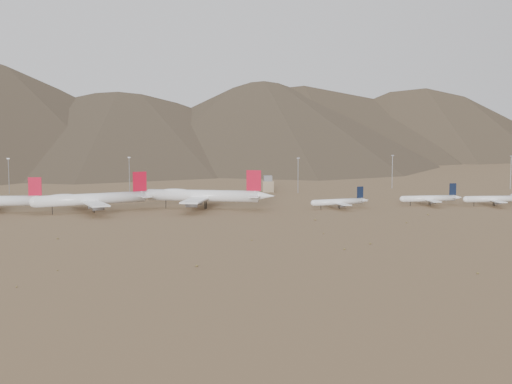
{
  "coord_description": "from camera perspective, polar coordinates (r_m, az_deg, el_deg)",
  "views": [
    {
      "loc": [
        -33.64,
        -397.21,
        55.1
      ],
      "look_at": [
        11.78,
        30.0,
        9.6
      ],
      "focal_mm": 50.0,
      "sensor_mm": 36.0,
      "label": 1
    }
  ],
  "objects": [
    {
      "name": "control_tower",
      "position": [
        523.48,
        0.94,
        0.59
      ],
      "size": [
        8.0,
        8.0,
        12.0
      ],
      "color": "gray",
      "rests_on": "ground"
    },
    {
      "name": "mast_far_west",
      "position": [
        540.44,
        -19.17,
        1.37
      ],
      "size": [
        2.0,
        0.6,
        25.7
      ],
      "color": "gray",
      "rests_on": "ground"
    },
    {
      "name": "ground",
      "position": [
        402.42,
        -1.22,
        -1.83
      ],
      "size": [
        3000.0,
        3000.0,
        0.0
      ],
      "primitive_type": "plane",
      "color": "olive",
      "rests_on": "ground"
    },
    {
      "name": "widebody_east",
      "position": [
        427.01,
        -4.19,
        -0.28
      ],
      "size": [
        77.97,
        61.6,
        23.71
      ],
      "rotation": [
        0.0,
        0.0,
        -0.26
      ],
      "color": "white",
      "rests_on": "ground"
    },
    {
      "name": "mast_east",
      "position": [
        560.61,
        10.85,
        1.75
      ],
      "size": [
        2.0,
        0.6,
        25.7
      ],
      "color": "gray",
      "rests_on": "ground"
    },
    {
      "name": "narrowbody_c",
      "position": [
        464.6,
        18.55,
        -0.52
      ],
      "size": [
        42.25,
        30.16,
        13.94
      ],
      "rotation": [
        0.0,
        0.0,
        0.02
      ],
      "color": "white",
      "rests_on": "ground"
    },
    {
      "name": "desert_scrub",
      "position": [
        325.85,
        6.56,
        -3.67
      ],
      "size": [
        418.72,
        164.36,
        0.85
      ],
      "color": "brown",
      "rests_on": "ground"
    },
    {
      "name": "mast_west",
      "position": [
        532.61,
        -10.1,
        1.55
      ],
      "size": [
        2.0,
        0.6,
        25.7
      ],
      "color": "gray",
      "rests_on": "ground"
    },
    {
      "name": "narrowbody_b",
      "position": [
        456.64,
        13.77,
        -0.5
      ],
      "size": [
        41.44,
        29.83,
        13.67
      ],
      "rotation": [
        0.0,
        0.0,
        0.07
      ],
      "color": "white",
      "rests_on": "ground"
    },
    {
      "name": "mountain_ridge",
      "position": [
        1301.11,
        -4.64,
        10.21
      ],
      "size": [
        4400.0,
        1000.0,
        300.0
      ],
      "color": "brown",
      "rests_on": "ground"
    },
    {
      "name": "mast_far_east",
      "position": [
        575.92,
        19.72,
        1.62
      ],
      "size": [
        2.0,
        0.6,
        25.7
      ],
      "color": "gray",
      "rests_on": "ground"
    },
    {
      "name": "mast_centre",
      "position": [
        516.42,
        3.38,
        1.49
      ],
      "size": [
        2.0,
        0.6,
        25.7
      ],
      "color": "gray",
      "rests_on": "ground"
    },
    {
      "name": "widebody_centre",
      "position": [
        422.48,
        -13.01,
        -0.54
      ],
      "size": [
        72.58,
        57.96,
        22.57
      ],
      "rotation": [
        0.0,
        0.0,
        0.35
      ],
      "color": "white",
      "rests_on": "ground"
    },
    {
      "name": "narrowbody_a",
      "position": [
        431.14,
        6.7,
        -0.78
      ],
      "size": [
        38.31,
        28.28,
        12.92
      ],
      "rotation": [
        0.0,
        0.0,
        0.26
      ],
      "color": "white",
      "rests_on": "ground"
    }
  ]
}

